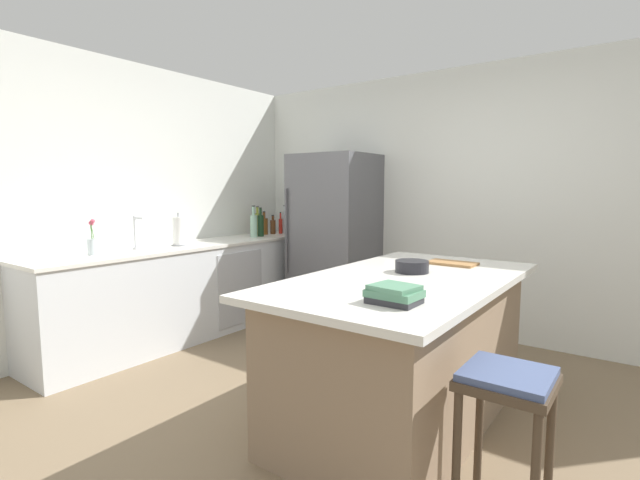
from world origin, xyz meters
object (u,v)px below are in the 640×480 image
object	(u,v)px
flower_vase	(93,244)
whiskey_bottle	(264,226)
hot_sauce_bottle	(281,225)
mixing_bowl	(412,266)
kitchen_island	(404,349)
cookbook_stack	(394,294)
bar_stool	(506,401)
refrigerator	(334,239)
wine_bottle	(261,225)
syrup_bottle	(273,226)
sink_faucet	(136,232)
gin_bottle	(254,225)
paper_towel_roll	(179,232)
soda_bottle	(285,222)
cutting_board	(452,263)
olive_oil_bottle	(258,223)

from	to	relation	value
flower_vase	whiskey_bottle	size ratio (longest dim) A/B	1.08
hot_sauce_bottle	mixing_bowl	xyz separation A→B (m)	(2.39, -1.47, -0.06)
kitchen_island	cookbook_stack	world-z (taller)	cookbook_stack
bar_stool	flower_vase	bearing A→B (deg)	-179.39
refrigerator	bar_stool	xyz separation A→B (m)	(2.34, -2.15, -0.34)
cookbook_stack	mixing_bowl	world-z (taller)	cookbook_stack
wine_bottle	syrup_bottle	bearing A→B (deg)	105.04
refrigerator	sink_faucet	world-z (taller)	refrigerator
wine_bottle	gin_bottle	xyz separation A→B (m)	(-0.01, -0.11, 0.01)
gin_bottle	cookbook_stack	world-z (taller)	gin_bottle
kitchen_island	mixing_bowl	world-z (taller)	mixing_bowl
refrigerator	mixing_bowl	size ratio (longest dim) A/B	8.43
flower_vase	syrup_bottle	xyz separation A→B (m)	(0.02, 2.16, -0.00)
syrup_bottle	cookbook_stack	size ratio (longest dim) A/B	0.93
syrup_bottle	whiskey_bottle	bearing A→B (deg)	-116.91
paper_towel_roll	kitchen_island	bearing A→B (deg)	-4.08
hot_sauce_bottle	syrup_bottle	world-z (taller)	hot_sauce_bottle
sink_faucet	soda_bottle	bearing A→B (deg)	88.08
soda_bottle	cookbook_stack	distance (m)	3.55
sink_faucet	hot_sauce_bottle	distance (m)	1.86
cookbook_stack	mixing_bowl	distance (m)	0.83
bar_stool	gin_bottle	world-z (taller)	gin_bottle
bar_stool	syrup_bottle	world-z (taller)	syrup_bottle
gin_bottle	mixing_bowl	world-z (taller)	gin_bottle
sink_faucet	cutting_board	bearing A→B (deg)	18.16
hot_sauce_bottle	gin_bottle	world-z (taller)	gin_bottle
refrigerator	whiskey_bottle	distance (m)	0.94
sink_faucet	flower_vase	distance (m)	0.40
hot_sauce_bottle	gin_bottle	distance (m)	0.50
bar_stool	olive_oil_bottle	xyz separation A→B (m)	(-3.28, 1.93, 0.48)
hot_sauce_bottle	whiskey_bottle	xyz separation A→B (m)	(-0.09, -0.19, 0.00)
kitchen_island	refrigerator	distance (m)	2.28
bar_stool	flower_vase	distance (m)	3.26
refrigerator	sink_faucet	distance (m)	2.01
olive_oil_bottle	cookbook_stack	world-z (taller)	olive_oil_bottle
cutting_board	syrup_bottle	bearing A→B (deg)	159.98
hot_sauce_bottle	mixing_bowl	world-z (taller)	hot_sauce_bottle
gin_bottle	cookbook_stack	distance (m)	3.16
gin_bottle	wine_bottle	bearing A→B (deg)	86.60
cutting_board	cookbook_stack	bearing A→B (deg)	-81.91
refrigerator	syrup_bottle	bearing A→B (deg)	-178.28
mixing_bowl	refrigerator	bearing A→B (deg)	138.11
whiskey_bottle	olive_oil_bottle	xyz separation A→B (m)	(-0.02, -0.09, 0.04)
bar_stool	whiskey_bottle	size ratio (longest dim) A/B	2.56
paper_towel_roll	gin_bottle	bearing A→B (deg)	87.92
cutting_board	olive_oil_bottle	bearing A→B (deg)	164.30
soda_bottle	wine_bottle	distance (m)	0.48
paper_towel_roll	soda_bottle	size ratio (longest dim) A/B	0.93
bar_stool	cutting_board	bearing A→B (deg)	119.64
sink_faucet	hot_sauce_bottle	xyz separation A→B (m)	(0.07, 1.86, -0.06)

